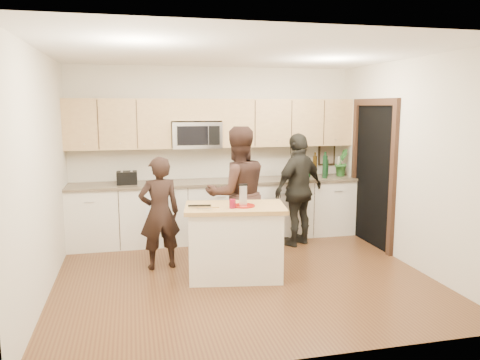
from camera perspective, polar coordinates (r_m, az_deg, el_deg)
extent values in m
plane|color=brown|center=(5.94, 0.30, -11.59)|extent=(4.50, 4.50, 0.00)
cube|color=beige|center=(7.56, -3.22, 3.36)|extent=(4.50, 0.02, 2.70)
cube|color=beige|center=(3.72, 7.50, -2.51)|extent=(4.50, 0.02, 2.70)
cube|color=beige|center=(5.54, -22.95, 0.63)|extent=(0.02, 4.00, 2.70)
cube|color=beige|center=(6.51, 19.97, 1.94)|extent=(0.02, 4.00, 2.70)
cube|color=white|center=(5.60, 0.32, 15.27)|extent=(4.50, 4.00, 0.02)
cube|color=silver|center=(7.40, -2.75, -3.82)|extent=(4.50, 0.62, 0.90)
cube|color=#72644C|center=(7.30, -2.76, -0.23)|extent=(4.50, 0.66, 0.04)
cube|color=tan|center=(7.25, -14.66, 6.62)|extent=(1.55, 0.33, 0.75)
cube|color=tan|center=(7.65, 5.65, 6.97)|extent=(2.17, 0.33, 0.75)
cube|color=tan|center=(7.31, -5.47, 8.53)|extent=(0.78, 0.33, 0.33)
cube|color=silver|center=(7.29, -5.38, 5.50)|extent=(0.76, 0.40, 0.40)
cube|color=black|center=(7.08, -5.80, 5.39)|extent=(0.47, 0.01, 0.29)
cube|color=black|center=(7.13, -3.15, 5.45)|extent=(0.17, 0.01, 0.29)
cube|color=black|center=(7.30, 15.93, 0.47)|extent=(0.02, 1.05, 2.10)
cube|color=#311D13|center=(6.80, 18.14, -0.24)|extent=(0.06, 0.10, 2.10)
cube|color=#311D13|center=(7.80, 13.78, 1.07)|extent=(0.06, 0.10, 2.10)
cube|color=#311D13|center=(7.22, 16.19, 9.13)|extent=(0.06, 1.25, 0.10)
cube|color=black|center=(8.11, 10.51, 3.12)|extent=(0.30, 0.03, 0.38)
cube|color=tan|center=(8.10, 10.56, 3.10)|extent=(0.24, 0.00, 0.32)
cube|color=white|center=(6.93, -10.04, -2.70)|extent=(0.34, 0.01, 0.48)
cube|color=white|center=(7.18, -10.22, -0.40)|extent=(0.34, 0.60, 0.01)
cube|color=silver|center=(5.77, -0.60, -7.75)|extent=(1.19, 0.81, 0.85)
cube|color=tan|center=(5.66, -0.61, -3.39)|extent=(1.30, 0.89, 0.05)
cylinder|color=maroon|center=(5.61, 0.45, -3.16)|extent=(0.27, 0.27, 0.02)
cube|color=silver|center=(5.59, 0.38, -1.87)|extent=(0.08, 0.05, 0.24)
cube|color=black|center=(5.57, 0.38, -0.58)|extent=(0.10, 0.06, 0.02)
cylinder|color=maroon|center=(5.50, -0.92, -2.91)|extent=(0.08, 0.08, 0.11)
cube|color=tan|center=(5.60, -3.87, -3.19)|extent=(0.28, 0.22, 0.02)
cube|color=black|center=(5.55, -4.96, -3.13)|extent=(0.27, 0.07, 0.02)
cube|color=silver|center=(5.42, -4.31, -3.49)|extent=(0.18, 0.05, 0.01)
cube|color=black|center=(7.16, -13.62, 0.27)|extent=(0.30, 0.23, 0.19)
cube|color=silver|center=(7.14, -14.21, 1.02)|extent=(0.03, 0.17, 0.00)
cube|color=silver|center=(7.14, -13.09, 1.06)|extent=(0.03, 0.17, 0.00)
cylinder|color=black|center=(7.70, 8.35, 1.52)|extent=(0.07, 0.07, 0.32)
cylinder|color=#322109|center=(7.79, 9.11, 1.89)|extent=(0.07, 0.07, 0.40)
cylinder|color=black|center=(7.87, 10.49, 1.68)|extent=(0.07, 0.07, 0.34)
cylinder|color=#9F9D7D|center=(7.95, 11.96, 1.69)|extent=(0.07, 0.07, 0.33)
cylinder|color=black|center=(7.64, 10.32, 1.80)|extent=(0.08, 0.08, 0.43)
imported|color=#2B6629|center=(7.95, 12.24, 2.10)|extent=(0.31, 0.32, 0.45)
imported|color=black|center=(6.11, -9.78, -3.98)|extent=(0.58, 0.43, 1.46)
imported|color=black|center=(6.33, -0.29, -1.72)|extent=(0.95, 0.78, 1.82)
imported|color=black|center=(7.08, 7.18, -1.17)|extent=(1.07, 0.86, 1.70)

